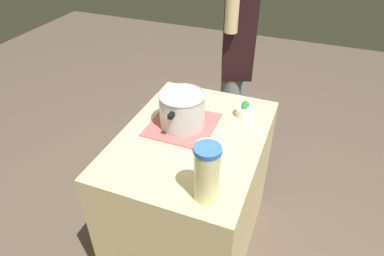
{
  "coord_description": "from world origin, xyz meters",
  "views": [
    {
      "loc": [
        -1.33,
        -0.52,
        1.97
      ],
      "look_at": [
        0.0,
        0.0,
        0.94
      ],
      "focal_mm": 31.63,
      "sensor_mm": 36.0,
      "label": 1
    }
  ],
  "objects": [
    {
      "name": "counter_slab",
      "position": [
        0.0,
        0.0,
        0.45
      ],
      "size": [
        1.01,
        0.74,
        0.89
      ],
      "primitive_type": "cube",
      "color": "#D1BC83",
      "rests_on": "ground_plane"
    },
    {
      "name": "ground_plane",
      "position": [
        0.0,
        0.0,
        0.0
      ],
      "size": [
        8.0,
        8.0,
        0.0
      ],
      "primitive_type": "plane",
      "color": "brown"
    },
    {
      "name": "lemonade_pitcher",
      "position": [
        -0.38,
        -0.21,
        1.03
      ],
      "size": [
        0.11,
        0.11,
        0.27
      ],
      "color": "beige",
      "rests_on": "counter_slab"
    },
    {
      "name": "dish_cloth",
      "position": [
        0.07,
        0.08,
        0.9
      ],
      "size": [
        0.35,
        0.35,
        0.01
      ],
      "primitive_type": "cube",
      "color": "#BA5753",
      "rests_on": "counter_slab"
    },
    {
      "name": "cooking_pot",
      "position": [
        0.07,
        0.08,
        1.0
      ],
      "size": [
        0.32,
        0.25,
        0.19
      ],
      "color": "#B7B7BC",
      "rests_on": "dish_cloth"
    },
    {
      "name": "broccoli_bowl_front",
      "position": [
        0.29,
        -0.21,
        0.92
      ],
      "size": [
        0.11,
        0.11,
        0.08
      ],
      "color": "silver",
      "rests_on": "counter_slab"
    },
    {
      "name": "broccoli_bowl_center",
      "position": [
        -0.11,
        -0.13,
        0.92
      ],
      "size": [
        0.13,
        0.13,
        0.07
      ],
      "color": "silver",
      "rests_on": "counter_slab"
    },
    {
      "name": "person_cook",
      "position": [
        0.82,
        -0.01,
        0.97
      ],
      "size": [
        0.5,
        0.29,
        1.75
      ],
      "color": "slate",
      "rests_on": "ground_plane"
    }
  ]
}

